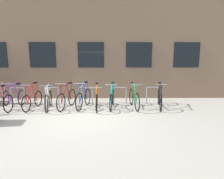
# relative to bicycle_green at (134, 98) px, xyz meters

# --- Properties ---
(ground_plane) EXTENTS (42.00, 42.00, 0.00)m
(ground_plane) POSITION_rel_bicycle_green_xyz_m (-1.93, -1.33, -0.40)
(ground_plane) COLOR #B2ADA0
(storefront_building) EXTENTS (28.00, 7.06, 6.16)m
(storefront_building) POSITION_rel_bicycle_green_xyz_m (-1.93, 5.38, 2.68)
(storefront_building) COLOR #7A604C
(storefront_building) RESTS_ON ground
(bike_rack) EXTENTS (6.64, 0.05, 0.78)m
(bike_rack) POSITION_rel_bicycle_green_xyz_m (-2.06, 0.57, 0.08)
(bike_rack) COLOR gray
(bike_rack) RESTS_ON ground
(bicycle_green) EXTENTS (0.44, 1.83, 1.07)m
(bicycle_green) POSITION_rel_bicycle_green_xyz_m (0.00, 0.00, 0.00)
(bicycle_green) COLOR black
(bicycle_green) RESTS_ON ground
(bicycle_black) EXTENTS (0.50, 1.74, 1.06)m
(bicycle_black) POSITION_rel_bicycle_green_xyz_m (1.08, 0.03, -0.01)
(bicycle_black) COLOR black
(bicycle_black) RESTS_ON ground
(bicycle_maroon) EXTENTS (0.52, 1.72, 1.09)m
(bicycle_maroon) POSITION_rel_bicycle_green_xyz_m (-2.76, 0.00, -0.01)
(bicycle_maroon) COLOR black
(bicycle_maroon) RESTS_ON ground
(bicycle_orange) EXTENTS (0.44, 1.79, 1.03)m
(bicycle_orange) POSITION_rel_bicycle_green_xyz_m (-1.52, -0.12, -0.01)
(bicycle_orange) COLOR black
(bicycle_orange) RESTS_ON ground
(bicycle_pink) EXTENTS (0.48, 1.62, 1.08)m
(bicycle_pink) POSITION_rel_bicycle_green_xyz_m (-5.43, -0.01, -0.03)
(bicycle_pink) COLOR black
(bicycle_pink) RESTS_ON ground
(bicycle_red) EXTENTS (0.44, 1.62, 1.07)m
(bicycle_red) POSITION_rel_bicycle_green_xyz_m (-4.13, -0.08, -0.03)
(bicycle_red) COLOR black
(bicycle_red) RESTS_ON ground
(bicycle_teal) EXTENTS (0.44, 1.67, 1.05)m
(bicycle_teal) POSITION_rel_bicycle_green_xyz_m (-0.91, -0.00, -0.02)
(bicycle_teal) COLOR black
(bicycle_teal) RESTS_ON ground
(bicycle_white) EXTENTS (0.50, 1.73, 1.03)m
(bicycle_white) POSITION_rel_bicycle_green_xyz_m (-3.48, -0.11, -0.02)
(bicycle_white) COLOR black
(bicycle_white) RESTS_ON ground
(bicycle_blue) EXTENTS (0.51, 1.71, 1.09)m
(bicycle_blue) POSITION_rel_bicycle_green_xyz_m (-2.08, 0.08, -0.01)
(bicycle_blue) COLOR black
(bicycle_blue) RESTS_ON ground
(bicycle_purple) EXTENTS (0.44, 1.79, 1.11)m
(bicycle_purple) POSITION_rel_bicycle_green_xyz_m (-4.84, -0.05, -0.01)
(bicycle_purple) COLOR black
(bicycle_purple) RESTS_ON ground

